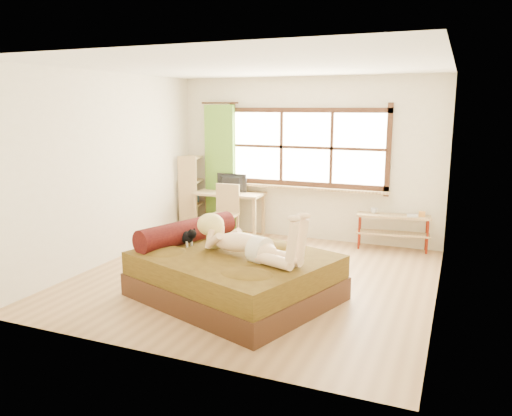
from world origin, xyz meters
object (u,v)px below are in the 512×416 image
at_px(kitten, 185,235).
at_px(desk, 229,198).
at_px(bed, 231,273).
at_px(bookshelf, 192,192).
at_px(woman, 244,229).
at_px(pipe_shelf, 394,224).
at_px(chair, 225,210).

distance_m(kitten, desk, 2.63).
height_order(bed, kitten, bed).
xyz_separation_m(bed, bookshelf, (-2.07, 2.74, 0.40)).
xyz_separation_m(woman, desk, (-1.48, 2.71, -0.20)).
height_order(desk, pipe_shelf, desk).
bearing_deg(bookshelf, desk, -19.66).
xyz_separation_m(chair, bookshelf, (-0.89, 0.46, 0.17)).
xyz_separation_m(bed, kitten, (-0.67, 0.08, 0.37)).
height_order(kitten, bookshelf, bookshelf).
xyz_separation_m(kitten, pipe_shelf, (2.19, 2.68, -0.25)).
distance_m(woman, desk, 3.09).
distance_m(bed, kitten, 0.77).
bearing_deg(bed, bookshelf, 146.22).
bearing_deg(bookshelf, pipe_shelf, -12.23).
height_order(desk, chair, chair).
xyz_separation_m(bed, desk, (-1.28, 2.64, 0.36)).
distance_m(bed, bookshelf, 3.45).
height_order(bed, woman, woman).
distance_m(kitten, chair, 2.25).
bearing_deg(kitten, woman, 9.38).
relative_size(bed, woman, 1.72).
distance_m(desk, chair, 0.40).
relative_size(bed, pipe_shelf, 2.25).
distance_m(chair, pipe_shelf, 2.74).
relative_size(desk, pipe_shelf, 1.06).
xyz_separation_m(woman, pipe_shelf, (1.32, 2.83, -0.44)).
xyz_separation_m(woman, kitten, (-0.87, 0.15, -0.19)).
relative_size(chair, bookshelf, 0.69).
relative_size(bed, bookshelf, 1.89).
relative_size(woman, pipe_shelf, 1.30).
relative_size(woman, chair, 1.58).
distance_m(kitten, pipe_shelf, 3.47).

